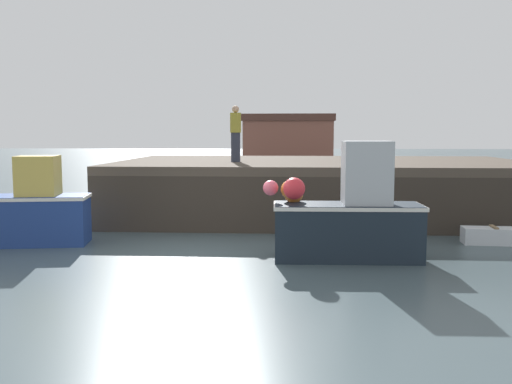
# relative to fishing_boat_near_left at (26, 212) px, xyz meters

# --- Properties ---
(ground) EXTENTS (120.00, 160.00, 0.10)m
(ground) POSITION_rel_fishing_boat_near_left_xyz_m (4.14, -0.93, -0.84)
(ground) COLOR #3D4C51
(pier) EXTENTS (12.92, 7.27, 1.78)m
(pier) POSITION_rel_fishing_boat_near_left_xyz_m (7.31, 4.83, 0.69)
(pier) COLOR #473D33
(pier) RESTS_ON ground
(fishing_boat_near_left) EXTENTS (3.17, 1.56, 2.14)m
(fishing_boat_near_left) POSITION_rel_fishing_boat_near_left_xyz_m (0.00, 0.00, 0.00)
(fishing_boat_near_left) COLOR navy
(fishing_boat_near_left) RESTS_ON ground
(fishing_boat_near_right) EXTENTS (3.38, 1.19, 2.51)m
(fishing_boat_near_right) POSITION_rel_fishing_boat_near_left_xyz_m (7.56, -1.12, 0.12)
(fishing_boat_near_right) COLOR #19232D
(fishing_boat_near_right) RESTS_ON ground
(rowboat) EXTENTS (1.48, 0.64, 0.44)m
(rowboat) POSITION_rel_fishing_boat_near_left_xyz_m (11.24, 0.76, -0.59)
(rowboat) COLOR silver
(rowboat) RESTS_ON ground
(dockworker) EXTENTS (0.34, 0.34, 1.73)m
(dockworker) POSITION_rel_fishing_boat_near_left_xyz_m (4.61, 4.47, 1.86)
(dockworker) COLOR #2D3342
(dockworker) RESTS_ON pier
(warehouse) EXTENTS (6.77, 5.24, 4.01)m
(warehouse) POSITION_rel_fishing_boat_near_left_xyz_m (6.06, 30.11, 1.23)
(warehouse) COLOR brown
(warehouse) RESTS_ON ground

